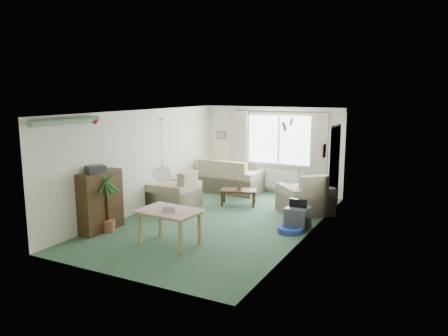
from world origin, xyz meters
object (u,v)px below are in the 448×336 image
at_px(armchair_corner, 305,193).
at_px(tv_cube, 298,218).
at_px(bookshelf, 100,201).
at_px(armchair_left, 174,189).
at_px(dining_table, 170,228).
at_px(houseplant, 107,201).
at_px(pet_bed, 290,230).
at_px(coffee_table, 239,197).
at_px(sofa, 229,175).

relative_size(armchair_corner, tv_cube, 2.17).
bearing_deg(bookshelf, armchair_left, 82.08).
bearing_deg(dining_table, bookshelf, 178.18).
relative_size(bookshelf, dining_table, 1.19).
relative_size(houseplant, dining_table, 1.25).
bearing_deg(pet_bed, dining_table, -135.44).
height_order(coffee_table, dining_table, dining_table).
xyz_separation_m(bookshelf, dining_table, (1.73, -0.06, -0.29)).
height_order(coffee_table, houseplant, houseplant).
distance_m(armchair_corner, bookshelf, 4.62).
xyz_separation_m(coffee_table, houseplant, (-1.44, -3.14, 0.45)).
relative_size(armchair_corner, dining_table, 1.03).
bearing_deg(coffee_table, tv_cube, -30.87).
bearing_deg(sofa, houseplant, 86.16).
xyz_separation_m(sofa, tv_cube, (2.80, -2.38, -0.24)).
bearing_deg(coffee_table, bookshelf, -117.38).
bearing_deg(armchair_corner, tv_cube, 56.44).
xyz_separation_m(sofa, armchair_left, (-0.40, -2.20, -0.00)).
bearing_deg(sofa, armchair_left, 83.00).
relative_size(sofa, armchair_corner, 1.73).
bearing_deg(sofa, armchair_corner, 159.01).
bearing_deg(dining_table, armchair_corner, 64.14).
distance_m(sofa, bookshelf, 4.44).
xyz_separation_m(armchair_left, pet_bed, (3.15, -0.50, -0.41)).
distance_m(sofa, tv_cube, 3.69).
xyz_separation_m(bookshelf, pet_bed, (3.49, 1.68, -0.56)).
bearing_deg(armchair_corner, coffee_table, -41.43).
relative_size(coffee_table, dining_table, 0.85).
xyz_separation_m(dining_table, pet_bed, (1.76, 1.73, -0.27)).
bearing_deg(coffee_table, sofa, 125.54).
relative_size(dining_table, pet_bed, 1.97).
xyz_separation_m(coffee_table, dining_table, (0.10, -3.19, 0.13)).
height_order(houseplant, tv_cube, houseplant).
height_order(armchair_corner, bookshelf, bookshelf).
height_order(bookshelf, pet_bed, bookshelf).
xyz_separation_m(houseplant, dining_table, (1.54, -0.06, -0.32)).
xyz_separation_m(bookshelf, houseplant, (0.19, 0.00, 0.03)).
distance_m(armchair_left, pet_bed, 3.22).
distance_m(armchair_left, houseplant, 2.19).
height_order(dining_table, tv_cube, dining_table).
bearing_deg(coffee_table, armchair_left, -143.35).
relative_size(armchair_corner, bookshelf, 0.87).
bearing_deg(armchair_corner, pet_bed, 52.50).
distance_m(dining_table, pet_bed, 2.49).
bearing_deg(dining_table, armchair_left, 121.85).
relative_size(sofa, dining_table, 1.79).
height_order(bookshelf, dining_table, bookshelf).
distance_m(armchair_left, bookshelf, 2.21).
distance_m(dining_table, tv_cube, 2.74).
xyz_separation_m(armchair_corner, houseplant, (-3.12, -3.21, 0.17)).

